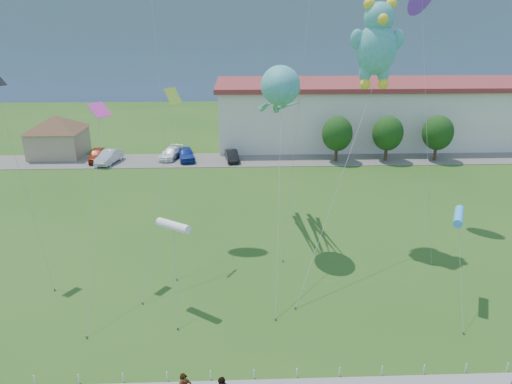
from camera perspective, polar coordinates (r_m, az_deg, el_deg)
The scene contains 22 objects.
ground at distance 23.91m, azimuth 2.15°, elevation -20.07°, with size 160.00×160.00×0.00m, color #285317.
parking_strip at distance 55.39m, azimuth -0.50°, elevation 4.06°, with size 70.00×6.00×0.06m, color #59544C.
hill_ridge at distance 138.21m, azimuth -1.62°, elevation 19.00°, with size 160.00×50.00×25.00m, color gray.
pavilion at distance 61.76m, azimuth -23.63°, elevation 6.93°, with size 9.20×9.20×5.00m.
warehouse at distance 68.93m, azimuth 21.71°, elevation 9.36°, with size 61.00×15.00×8.20m.
rope_fence at distance 22.77m, azimuth 2.42°, elevation -21.70°, with size 26.05×0.05×0.50m.
tree_near at distance 54.78m, azimuth 10.12°, elevation 7.19°, with size 3.60×3.60×5.47m.
tree_mid at distance 56.35m, azimuth 16.14°, elevation 7.07°, with size 3.60×3.60×5.47m.
tree_far at distance 58.49m, azimuth 21.78°, elevation 6.89°, with size 3.60×3.60×5.47m.
parked_car_red at distance 57.82m, azimuth -19.22°, elevation 4.42°, with size 1.79×4.44×1.51m, color #A22E14.
parked_car_silver at distance 56.47m, azimuth -17.90°, elevation 4.21°, with size 1.59×4.57×1.51m, color #B8B7BE.
parked_car_white at distance 56.66m, azimuth -10.61°, elevation 4.80°, with size 1.83×4.49×1.30m, color white.
parked_car_blue at distance 55.58m, azimuth -8.71°, elevation 4.73°, with size 1.81×4.49×1.53m, color navy.
parked_car_black at distance 54.72m, azimuth -3.03°, elevation 4.56°, with size 1.36×3.90×1.28m, color black.
octopus_kite at distance 32.32m, azimuth 2.82°, elevation 12.05°, with size 2.62×16.26×12.98m.
teddy_bear_kite at distance 32.90m, azimuth 14.89°, elevation 17.66°, with size 8.00×10.48×17.06m.
small_kite_cyan at distance 28.31m, azimuth 24.01°, elevation -2.87°, with size 0.93×4.84×5.67m.
small_kite_yellow at distance 29.42m, azimuth -10.75°, elevation 9.01°, with size 2.35×6.88×11.64m.
small_kite_pink at distance 28.29m, azimuth -19.12°, elevation 6.91°, with size 1.29×7.84×11.15m.
small_kite_white at distance 25.65m, azimuth -10.30°, elevation -4.24°, with size 0.57×3.69×5.44m.
small_kite_black at distance 31.08m, azimuth -29.31°, elevation 9.42°, with size 3.49×3.68×12.87m.
small_kite_purple at distance 38.64m, azimuth 20.10°, elevation 21.38°, with size 1.80×10.02×18.12m.
Camera 1 is at (-1.53, -18.17, 15.46)m, focal length 32.00 mm.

